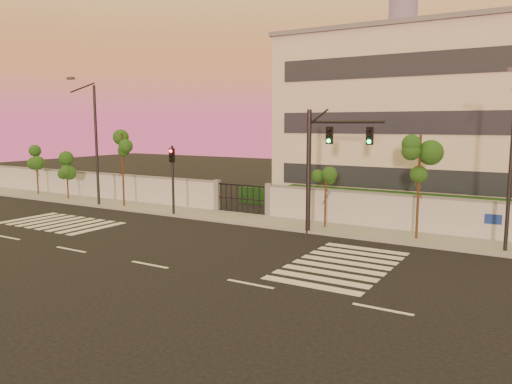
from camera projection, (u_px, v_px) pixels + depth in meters
ground at (150, 265)px, 21.13m from camera, size 120.00×120.00×0.00m
sidewalk at (271, 222)px, 30.05m from camera, size 60.00×3.00×0.15m
perimeter_wall at (284, 202)px, 31.13m from camera, size 60.00×0.36×2.20m
hedge_row at (317, 202)px, 32.96m from camera, size 41.00×4.25×1.80m
institutional_building at (466, 121)px, 34.41m from camera, size 24.40×12.40×12.25m
distant_skyscraper at (403, 25)px, 283.87m from camera, size 16.00×16.00×118.00m
road_markings at (178, 242)px, 25.13m from camera, size 57.00×7.62×0.02m
street_tree_a at (37, 160)px, 40.99m from camera, size 1.48×1.18×4.09m
street_tree_b at (67, 166)px, 38.74m from camera, size 1.42×1.13×3.66m
street_tree_c at (123, 153)px, 35.05m from camera, size 1.60×1.28×5.30m
street_tree_d at (326, 183)px, 27.88m from camera, size 1.32×1.05×3.57m
street_tree_e at (420, 164)px, 24.89m from camera, size 1.63×1.29×5.39m
traffic_signal_main at (323, 156)px, 26.29m from camera, size 4.23×0.50×6.69m
traffic_signal_secondary at (173, 172)px, 31.92m from camera, size 0.35×0.34×4.56m
streetlight_west at (94, 139)px, 35.36m from camera, size 0.54×2.17×9.04m
streetlight_east at (511, 158)px, 22.24m from camera, size 0.49×1.98×8.22m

